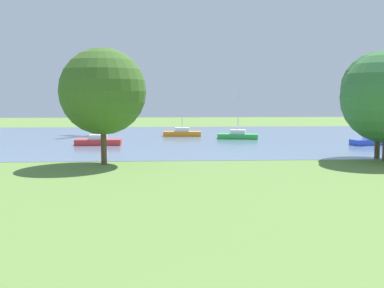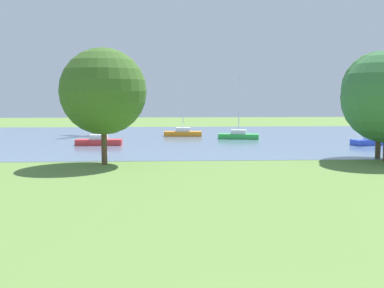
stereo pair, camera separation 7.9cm
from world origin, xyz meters
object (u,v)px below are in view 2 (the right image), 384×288
(tree_east_far, at_px, (103,91))
(sailboat_blue, at_px, (374,141))
(sailboat_orange, at_px, (183,133))
(sailboat_red, at_px, (99,141))
(sailboat_green, at_px, (239,135))
(tree_west_far, at_px, (380,89))

(tree_east_far, bearing_deg, sailboat_blue, 25.11)
(sailboat_orange, bearing_deg, sailboat_red, -131.93)
(sailboat_orange, bearing_deg, sailboat_green, -32.73)
(tree_west_far, bearing_deg, sailboat_green, 117.39)
(sailboat_orange, xyz_separation_m, tree_east_far, (-6.88, -24.17, 5.13))
(sailboat_orange, distance_m, tree_west_far, 27.38)
(sailboat_blue, distance_m, tree_west_far, 12.16)
(sailboat_orange, bearing_deg, sailboat_blue, -30.54)
(sailboat_green, relative_size, tree_west_far, 0.84)
(sailboat_red, distance_m, sailboat_orange, 13.83)
(sailboat_red, xyz_separation_m, tree_west_far, (24.90, -11.53, 5.32))
(sailboat_green, relative_size, sailboat_orange, 1.23)
(sailboat_blue, xyz_separation_m, sailboat_orange, (-19.79, 11.68, -0.02))
(tree_east_far, height_order, tree_west_far, tree_west_far)
(tree_east_far, bearing_deg, sailboat_orange, 74.12)
(tree_west_far, bearing_deg, sailboat_blue, 67.84)
(sailboat_orange, bearing_deg, tree_west_far, -54.32)
(sailboat_red, xyz_separation_m, tree_east_far, (2.36, -13.89, 5.13))
(sailboat_green, distance_m, sailboat_orange, 7.77)
(sailboat_green, bearing_deg, sailboat_red, -158.91)
(sailboat_green, distance_m, tree_west_far, 20.53)
(tree_east_far, bearing_deg, sailboat_green, 56.10)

